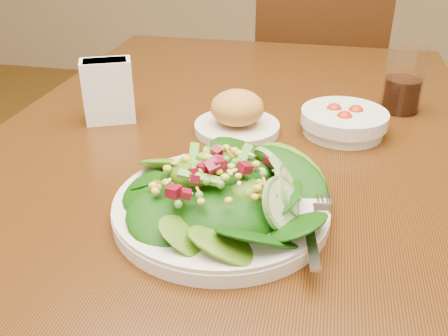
{
  "coord_description": "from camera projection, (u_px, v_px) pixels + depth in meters",
  "views": [
    {
      "loc": [
        0.15,
        -0.77,
        1.14
      ],
      "look_at": [
        0.03,
        -0.2,
        0.81
      ],
      "focal_mm": 40.0,
      "sensor_mm": 36.0,
      "label": 1
    }
  ],
  "objects": [
    {
      "name": "drinking_glass",
      "position": [
        404.0,
        83.0,
        0.99
      ],
      "size": [
        0.08,
        0.08,
        0.13
      ],
      "color": "silver",
      "rests_on": "dining_table"
    },
    {
      "name": "napkin_holder",
      "position": [
        108.0,
        89.0,
        0.94
      ],
      "size": [
        0.1,
        0.08,
        0.12
      ],
      "rotation": [
        0.0,
        0.0,
        0.42
      ],
      "color": "white",
      "rests_on": "dining_table"
    },
    {
      "name": "salad_plate",
      "position": [
        228.0,
        196.0,
        0.67
      ],
      "size": [
        0.3,
        0.29,
        0.08
      ],
      "rotation": [
        0.0,
        0.0,
        -0.43
      ],
      "color": "white",
      "rests_on": "dining_table"
    },
    {
      "name": "bread_plate",
      "position": [
        237.0,
        115.0,
        0.91
      ],
      "size": [
        0.16,
        0.16,
        0.08
      ],
      "color": "white",
      "rests_on": "dining_table"
    },
    {
      "name": "chair_far",
      "position": [
        317.0,
        78.0,
        1.88
      ],
      "size": [
        0.47,
        0.47,
        1.0
      ],
      "rotation": [
        0.0,
        0.0,
        3.15
      ],
      "color": "#351D0C",
      "rests_on": "ground_plane"
    },
    {
      "name": "dining_table",
      "position": [
        232.0,
        193.0,
        0.93
      ],
      "size": [
        0.9,
        1.4,
        0.75
      ],
      "color": "#4B2C0C",
      "rests_on": "ground_plane"
    },
    {
      "name": "tomato_bowl",
      "position": [
        344.0,
        122.0,
        0.91
      ],
      "size": [
        0.16,
        0.16,
        0.05
      ],
      "color": "white",
      "rests_on": "dining_table"
    }
  ]
}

